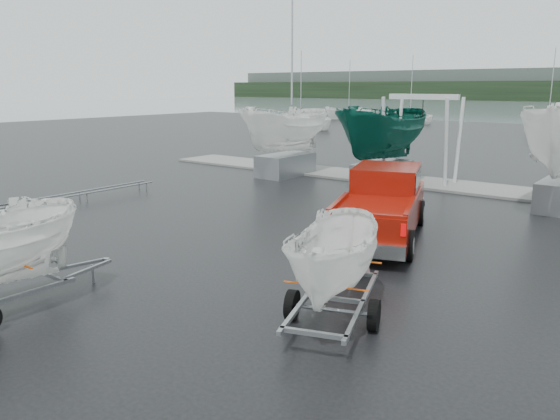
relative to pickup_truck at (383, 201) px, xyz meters
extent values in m
plane|color=black|center=(-2.79, -3.62, -1.07)|extent=(120.00, 120.00, 0.00)
cube|color=gray|center=(-2.79, 9.38, -1.02)|extent=(30.00, 3.00, 0.12)
cube|color=maroon|center=(0.11, -0.31, -0.24)|extent=(3.93, 6.35, 0.98)
cube|color=maroon|center=(-0.25, 0.71, 0.54)|extent=(2.59, 2.88, 0.88)
cube|color=black|center=(-0.25, 0.71, 0.59)|extent=(2.54, 2.64, 0.57)
cube|color=silver|center=(1.11, -3.20, -0.55)|extent=(2.04, 0.86, 0.36)
cylinder|color=black|center=(-1.47, 1.22, -0.65)|extent=(0.57, 0.88, 0.83)
cylinder|color=black|center=(0.39, 1.87, -0.65)|extent=(0.57, 0.88, 0.83)
cylinder|color=black|center=(-0.17, -2.49, -0.65)|extent=(0.57, 0.88, 0.83)
cylinder|color=black|center=(1.68, -1.85, -0.65)|extent=(0.57, 0.88, 0.83)
cube|color=gray|center=(1.65, -6.40, -0.62)|extent=(1.26, 3.43, 0.08)
cube|color=gray|center=(2.69, -6.04, -0.62)|extent=(1.26, 3.43, 0.08)
cylinder|color=gray|center=(2.23, -6.41, -0.77)|extent=(1.54, 0.60, 0.08)
cylinder|color=black|center=(1.48, -6.67, -0.77)|extent=(0.37, 0.63, 0.60)
cylinder|color=black|center=(2.99, -6.15, -0.77)|extent=(0.37, 0.63, 0.60)
imported|color=white|center=(2.17, -6.22, 1.41)|extent=(1.91, 1.94, 3.97)
cube|color=#FF5508|center=(1.90, -5.46, -0.07)|extent=(1.48, 0.55, 0.03)
cube|color=#FF5508|center=(2.43, -6.97, -0.07)|extent=(1.48, 0.55, 0.03)
cube|color=#FF5508|center=(-3.41, -9.65, -0.07)|extent=(1.55, 0.06, 0.03)
cylinder|color=silver|center=(-4.36, 8.58, 0.93)|extent=(0.16, 0.58, 3.99)
cylinder|color=silver|center=(-4.36, 10.18, 0.93)|extent=(0.16, 0.58, 3.99)
cylinder|color=silver|center=(-1.36, 8.58, 0.93)|extent=(0.16, 0.58, 3.99)
cylinder|color=silver|center=(-1.36, 10.18, 0.93)|extent=(0.16, 0.58, 3.99)
cube|color=silver|center=(-2.86, 9.38, 2.93)|extent=(3.30, 0.25, 0.25)
cube|color=gray|center=(-9.20, 7.38, -0.52)|extent=(1.60, 3.20, 1.10)
imported|color=white|center=(-9.20, 7.38, 3.22)|extent=(2.40, 2.46, 6.38)
cylinder|color=#B2B2B7|center=(-9.20, 7.88, 6.00)|extent=(0.10, 0.10, 7.00)
cube|color=gray|center=(-3.87, 7.58, -0.52)|extent=(1.60, 3.20, 1.10)
imported|color=#0A4C3D|center=(-3.87, 7.58, 3.40)|extent=(2.54, 2.60, 6.74)
cylinder|color=gray|center=(-11.54, -2.62, -0.72)|extent=(0.06, 6.50, 0.06)
cylinder|color=gray|center=(-12.04, -2.62, -0.72)|extent=(0.06, 6.50, 0.06)
imported|color=white|center=(-25.77, 32.09, -1.07)|extent=(3.22, 3.19, 6.47)
cylinder|color=#B2B2B7|center=(-25.77, 32.09, 2.93)|extent=(0.08, 0.08, 8.00)
imported|color=white|center=(-4.36, 43.00, -1.07)|extent=(3.09, 3.14, 6.77)
cylinder|color=#B2B2B7|center=(-4.36, 43.00, 2.93)|extent=(0.08, 0.08, 8.00)
imported|color=white|center=(-31.64, 51.90, -1.07)|extent=(3.71, 3.73, 6.98)
cylinder|color=#B2B2B7|center=(-31.64, 51.90, 2.93)|extent=(0.08, 0.08, 8.00)
imported|color=white|center=(-20.32, 46.94, -1.07)|extent=(2.98, 2.97, 5.54)
cylinder|color=#B2B2B7|center=(-20.32, 46.94, 2.93)|extent=(0.08, 0.08, 8.00)
camera|label=1|loc=(7.35, -14.74, 3.41)|focal=35.00mm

